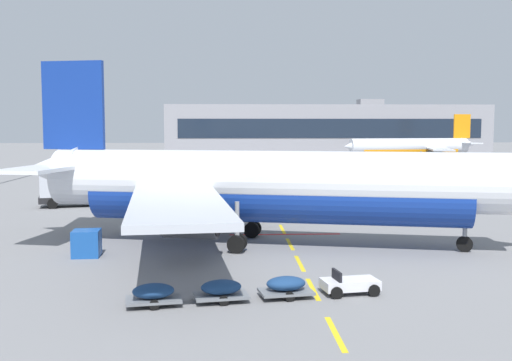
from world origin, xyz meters
name	(u,v)px	position (x,y,z in m)	size (l,w,h in m)	color
ground	(482,201)	(40.00, 40.00, 0.00)	(400.00, 400.00, 0.00)	slate
apron_paint_markings	(271,207)	(18.00, 36.80, 0.00)	(8.00, 95.55, 0.01)	yellow
airliner_foreground	(267,185)	(16.43, 18.21, 3.95)	(34.56, 33.77, 12.20)	white
airliner_mid_left	(411,147)	(50.95, 101.53, 3.22)	(28.34, 27.98, 9.93)	silver
fuel_service_truck	(75,189)	(-0.90, 37.99, 1.65)	(7.37, 3.98, 3.14)	black
baggage_train	(255,288)	(15.12, 5.60, 0.53)	(11.68, 3.46, 1.14)	silver
uld_cargo_container	(87,243)	(5.42, 15.13, 0.80)	(1.69, 1.65, 1.60)	#194C9E
terminal_satellite	(324,130)	(38.13, 133.87, 6.29)	(78.37, 21.85, 14.15)	gray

